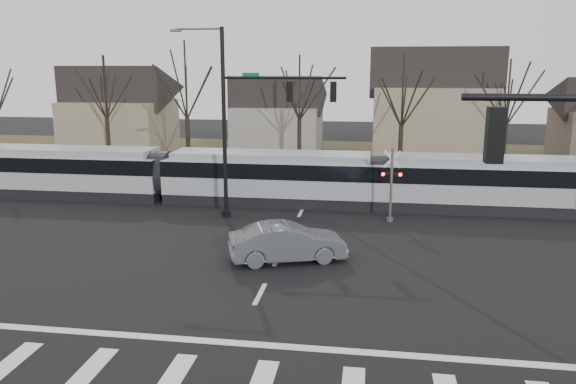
# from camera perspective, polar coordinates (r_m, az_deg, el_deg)

# --- Properties ---
(ground) EXTENTS (140.00, 140.00, 0.00)m
(ground) POSITION_cam_1_polar(r_m,az_deg,el_deg) (19.17, -4.06, -12.60)
(ground) COLOR black
(grass_verge) EXTENTS (140.00, 28.00, 0.01)m
(grass_verge) POSITION_cam_1_polar(r_m,az_deg,el_deg) (49.75, 3.91, 3.12)
(grass_verge) COLOR #38331E
(grass_verge) RESTS_ON ground
(crosswalk) EXTENTS (27.00, 2.60, 0.01)m
(crosswalk) POSITION_cam_1_polar(r_m,az_deg,el_deg) (15.75, -7.36, -18.64)
(crosswalk) COLOR silver
(crosswalk) RESTS_ON ground
(stop_line) EXTENTS (28.00, 0.35, 0.01)m
(stop_line) POSITION_cam_1_polar(r_m,az_deg,el_deg) (17.60, -5.36, -15.02)
(stop_line) COLOR silver
(stop_line) RESTS_ON ground
(lane_dashes) EXTENTS (0.18, 30.00, 0.01)m
(lane_dashes) POSITION_cam_1_polar(r_m,az_deg,el_deg) (34.13, 1.73, -1.23)
(lane_dashes) COLOR silver
(lane_dashes) RESTS_ON ground
(rail_pair) EXTENTS (90.00, 1.52, 0.06)m
(rail_pair) POSITION_cam_1_polar(r_m,az_deg,el_deg) (33.94, 1.69, -1.27)
(rail_pair) COLOR #59595E
(rail_pair) RESTS_ON ground
(tram) EXTENTS (41.40, 3.07, 3.14)m
(tram) POSITION_cam_1_polar(r_m,az_deg,el_deg) (34.10, -2.04, 1.68)
(tram) COLOR gray
(tram) RESTS_ON ground
(sedan) EXTENTS (4.82, 6.06, 1.64)m
(sedan) POSITION_cam_1_polar(r_m,az_deg,el_deg) (24.08, -0.04, -5.14)
(sedan) COLOR #505458
(sedan) RESTS_ON ground
(signal_pole_far) EXTENTS (9.28, 0.44, 10.20)m
(signal_pole_far) POSITION_cam_1_polar(r_m,az_deg,el_deg) (30.18, -3.58, 7.90)
(signal_pole_far) COLOR black
(signal_pole_far) RESTS_ON ground
(rail_crossing_signal) EXTENTS (1.08, 0.36, 4.00)m
(rail_crossing_signal) POSITION_cam_1_polar(r_m,az_deg,el_deg) (30.39, 10.43, 0.47)
(rail_crossing_signal) COLOR #59595B
(rail_crossing_signal) RESTS_ON ground
(tree_row) EXTENTS (59.20, 7.20, 10.00)m
(tree_row) POSITION_cam_1_polar(r_m,az_deg,el_deg) (43.08, 6.03, 8.31)
(tree_row) COLOR black
(tree_row) RESTS_ON ground
(house_a) EXTENTS (9.72, 8.64, 8.60)m
(house_a) POSITION_cam_1_polar(r_m,az_deg,el_deg) (56.36, -16.78, 8.29)
(house_a) COLOR #7F755C
(house_a) RESTS_ON ground
(house_b) EXTENTS (8.64, 7.56, 7.65)m
(house_b) POSITION_cam_1_polar(r_m,az_deg,el_deg) (53.82, -1.05, 8.11)
(house_b) COLOR gray
(house_b) RESTS_ON ground
(house_c) EXTENTS (10.80, 8.64, 10.10)m
(house_c) POSITION_cam_1_polar(r_m,az_deg,el_deg) (50.27, 14.49, 8.85)
(house_c) COLOR #7F755C
(house_c) RESTS_ON ground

